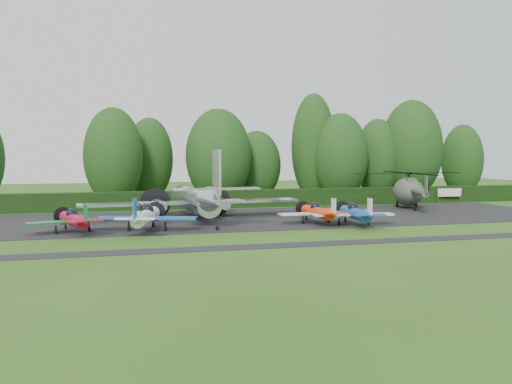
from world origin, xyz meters
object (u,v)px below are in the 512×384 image
object	(u,v)px
light_plane_orange	(317,212)
sign_board	(449,193)
light_plane_white	(146,216)
light_plane_blue	(355,213)
helicopter	(409,189)
light_plane_red	(74,220)
transport_plane	(195,200)

from	to	relation	value
light_plane_orange	sign_board	world-z (taller)	light_plane_orange
light_plane_white	light_plane_blue	world-z (taller)	light_plane_white
helicopter	sign_board	world-z (taller)	helicopter
light_plane_red	helicopter	distance (m)	37.12
light_plane_red	light_plane_blue	bearing A→B (deg)	12.91
transport_plane	sign_board	world-z (taller)	transport_plane
light_plane_white	sign_board	world-z (taller)	light_plane_white
transport_plane	light_plane_white	size ratio (longest dim) A/B	2.56
light_plane_red	sign_board	distance (m)	46.91
transport_plane	light_plane_white	distance (m)	8.74
sign_board	light_plane_orange	bearing A→B (deg)	-150.05
light_plane_white	sign_board	bearing A→B (deg)	7.48
helicopter	light_plane_orange	bearing A→B (deg)	-163.47
light_plane_blue	sign_board	size ratio (longest dim) A/B	2.30
helicopter	light_plane_red	bearing A→B (deg)	179.14
light_plane_white	light_plane_orange	xyz separation A→B (m)	(14.92, 1.26, -0.19)
light_plane_blue	transport_plane	bearing A→B (deg)	141.09
light_plane_orange	transport_plane	bearing A→B (deg)	152.10
helicopter	transport_plane	bearing A→B (deg)	172.18
light_plane_orange	light_plane_blue	world-z (taller)	light_plane_blue
light_plane_red	helicopter	xyz separation A→B (m)	(35.42, 11.08, 1.10)
light_plane_red	light_plane_blue	world-z (taller)	light_plane_blue
transport_plane	sign_board	distance (m)	34.91
transport_plane	light_plane_orange	size ratio (longest dim) A/B	3.01
transport_plane	light_plane_white	world-z (taller)	transport_plane
transport_plane	helicopter	size ratio (longest dim) A/B	1.42
light_plane_white	light_plane_orange	bearing A→B (deg)	-11.13
sign_board	light_plane_blue	bearing A→B (deg)	-143.18
sign_board	transport_plane	bearing A→B (deg)	-167.23
light_plane_white	light_plane_blue	size ratio (longest dim) A/B	1.12
light_plane_blue	sign_board	bearing A→B (deg)	34.37
light_plane_red	helicopter	bearing A→B (deg)	34.38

